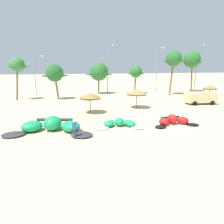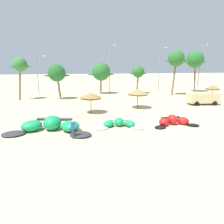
% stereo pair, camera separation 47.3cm
% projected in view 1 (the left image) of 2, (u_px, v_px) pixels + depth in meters
% --- Properties ---
extents(ground_plane, '(260.00, 260.00, 0.00)m').
position_uv_depth(ground_plane, '(162.00, 123.00, 21.38)').
color(ground_plane, beige).
extents(kite_far_left, '(8.24, 4.83, 1.35)m').
position_uv_depth(kite_far_left, '(52.00, 126.00, 18.46)').
color(kite_far_left, '#333338').
rests_on(kite_far_left, ground).
extents(kite_left, '(4.96, 2.76, 0.86)m').
position_uv_depth(kite_left, '(120.00, 123.00, 19.94)').
color(kite_left, white).
rests_on(kite_left, ground).
extents(kite_left_of_center, '(5.09, 2.32, 1.04)m').
position_uv_depth(kite_left_of_center, '(173.00, 121.00, 20.62)').
color(kite_left_of_center, black).
rests_on(kite_left_of_center, ground).
extents(beach_umbrella_near_van, '(2.82, 2.82, 2.65)m').
position_uv_depth(beach_umbrella_near_van, '(90.00, 96.00, 25.23)').
color(beach_umbrella_near_van, brown).
rests_on(beach_umbrella_near_van, ground).
extents(beach_umbrella_middle, '(3.00, 3.00, 2.74)m').
position_uv_depth(beach_umbrella_middle, '(137.00, 92.00, 28.30)').
color(beach_umbrella_middle, brown).
rests_on(beach_umbrella_middle, ground).
extents(beach_umbrella_near_palms, '(2.28, 2.28, 2.90)m').
position_uv_depth(beach_umbrella_near_palms, '(210.00, 87.00, 32.83)').
color(beach_umbrella_near_palms, brown).
rests_on(beach_umbrella_near_palms, ground).
extents(parked_van, '(4.88, 2.57, 1.84)m').
position_uv_depth(parked_van, '(200.00, 97.00, 31.40)').
color(parked_van, beige).
rests_on(parked_van, ground).
extents(person_near_kites, '(0.36, 0.24, 1.62)m').
position_uv_depth(person_near_kites, '(75.00, 129.00, 16.51)').
color(person_near_kites, '#383842').
rests_on(person_near_kites, ground).
extents(palm_leftmost, '(3.65, 2.44, 7.44)m').
position_uv_depth(palm_leftmost, '(17.00, 65.00, 34.17)').
color(palm_leftmost, '#7F6647').
rests_on(palm_leftmost, ground).
extents(palm_left, '(4.66, 3.11, 6.31)m').
position_uv_depth(palm_left, '(55.00, 73.00, 35.03)').
color(palm_left, '#7F6647').
rests_on(palm_left, ground).
extents(palm_left_of_gap, '(5.82, 3.88, 6.69)m').
position_uv_depth(palm_left_of_gap, '(99.00, 72.00, 42.29)').
color(palm_left_of_gap, '#7F6647').
rests_on(palm_left_of_gap, ground).
extents(palm_center_left, '(3.85, 2.56, 6.02)m').
position_uv_depth(palm_center_left, '(136.00, 72.00, 42.89)').
color(palm_center_left, '#7F6647').
rests_on(palm_center_left, ground).
extents(palm_center_right, '(4.86, 3.24, 9.09)m').
position_uv_depth(palm_center_right, '(174.00, 59.00, 40.01)').
color(palm_center_right, brown).
rests_on(palm_center_right, ground).
extents(palm_right_of_gap, '(5.71, 3.81, 9.34)m').
position_uv_depth(palm_right_of_gap, '(192.00, 60.00, 45.15)').
color(palm_right_of_gap, brown).
rests_on(palm_right_of_gap, ground).
extents(lamppost_west, '(2.08, 0.24, 8.09)m').
position_uv_depth(lamppost_west, '(36.00, 73.00, 40.42)').
color(lamppost_west, gray).
rests_on(lamppost_west, ground).
extents(lamppost_west_center, '(1.51, 0.24, 10.43)m').
position_uv_depth(lamppost_west_center, '(108.00, 67.00, 42.95)').
color(lamppost_west_center, gray).
rests_on(lamppost_west_center, ground).
extents(lamppost_east_center, '(1.72, 0.24, 10.06)m').
position_uv_depth(lamppost_east_center, '(157.00, 68.00, 44.66)').
color(lamppost_east_center, gray).
rests_on(lamppost_east_center, ground).
extents(lamppost_east, '(1.85, 0.24, 10.79)m').
position_uv_depth(lamppost_east, '(197.00, 66.00, 45.46)').
color(lamppost_east, gray).
rests_on(lamppost_east, ground).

